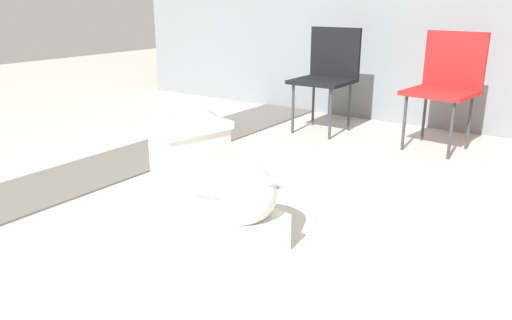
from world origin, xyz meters
The scene contains 7 objects.
ground_plane centered at (0.00, 0.00, 0.00)m, with size 14.00×14.00×0.00m, color #B7B2A8.
gravel_strip centered at (-1.15, 0.50, 0.01)m, with size 0.56×8.00×0.01m, color #605B56.
toilet centered at (0.09, 0.11, 0.22)m, with size 0.70×0.52×0.52m.
folding_chair_left centered at (-0.45, 2.21, 0.51)m, with size 0.44×0.44×0.83m.
folding_chair_middle centered at (0.49, 2.23, 0.51)m, with size 0.49×0.49×0.83m.
boulder_near centered at (-1.27, 1.39, 0.10)m, with size 0.35×0.32×0.21m, color gray.
boulder_far centered at (-1.05, 1.24, 0.14)m, with size 0.47×0.37×0.28m, color #B7B2AD.
Camera 1 is at (1.41, -1.51, 1.05)m, focal length 35.00 mm.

